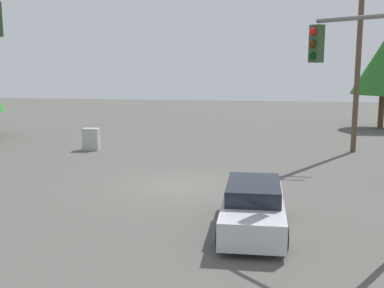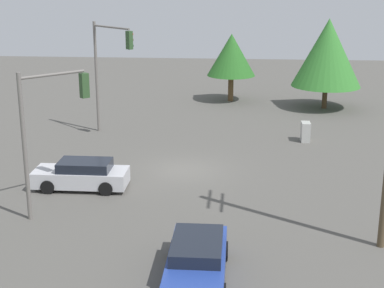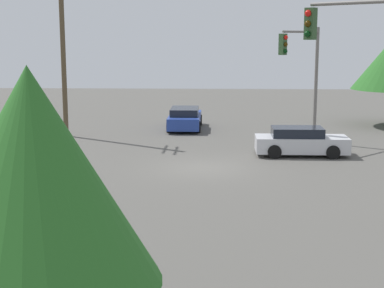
% 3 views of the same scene
% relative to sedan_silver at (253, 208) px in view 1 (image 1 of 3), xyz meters
% --- Properties ---
extents(ground_plane, '(80.00, 80.00, 0.00)m').
position_rel_sedan_silver_xyz_m(ground_plane, '(2.99, -4.60, -0.67)').
color(ground_plane, '#54514C').
extents(sedan_silver, '(1.85, 4.42, 1.38)m').
position_rel_sedan_silver_xyz_m(sedan_silver, '(0.00, 0.00, 0.00)').
color(sedan_silver, silver).
rests_on(sedan_silver, ground_plane).
extents(traffic_signal_cross, '(2.35, 2.36, 6.18)m').
position_rel_sedan_silver_xyz_m(traffic_signal_cross, '(-2.86, 0.42, 3.52)').
color(traffic_signal_cross, slate).
rests_on(traffic_signal_cross, ground_plane).
extents(utility_pole_tall, '(2.20, 0.28, 11.96)m').
position_rel_sedan_silver_xyz_m(utility_pole_tall, '(-5.13, -12.80, 5.62)').
color(utility_pole_tall, brown).
rests_on(utility_pole_tall, ground_plane).
extents(electrical_cabinet, '(0.88, 0.52, 1.18)m').
position_rel_sedan_silver_xyz_m(electrical_cabinet, '(8.92, -11.42, -0.08)').
color(electrical_cabinet, '#B2B2AD').
rests_on(electrical_cabinet, ground_plane).
extents(tree_corner, '(4.46, 4.46, 6.40)m').
position_rel_sedan_silver_xyz_m(tree_corner, '(-8.72, -22.23, 3.75)').
color(tree_corner, '#4C3823').
rests_on(tree_corner, ground_plane).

